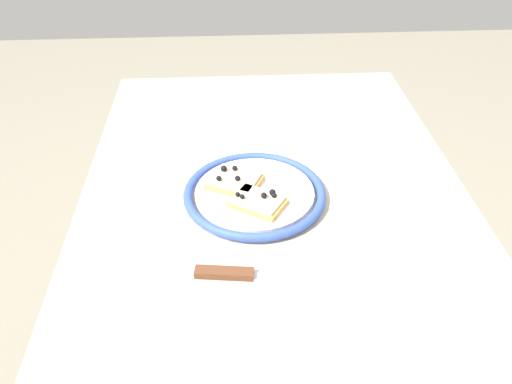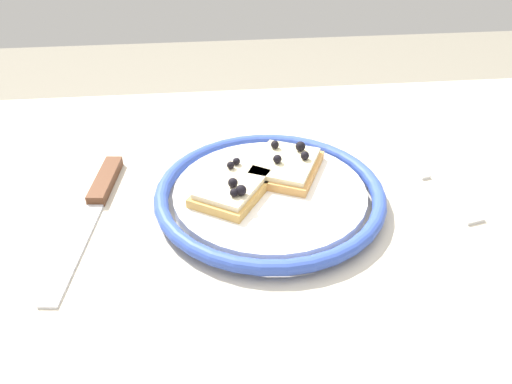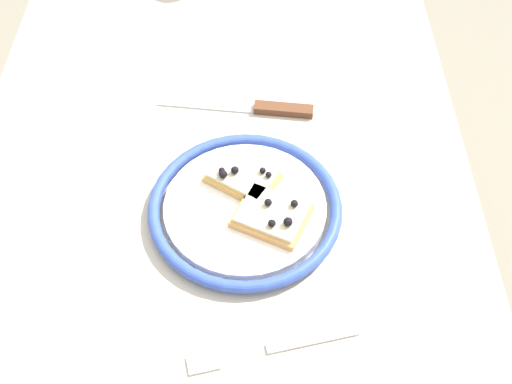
{
  "view_description": "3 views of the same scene",
  "coord_description": "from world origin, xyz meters",
  "px_view_note": "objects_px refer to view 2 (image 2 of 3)",
  "views": [
    {
      "loc": [
        0.7,
        -0.08,
        1.34
      ],
      "look_at": [
        -0.02,
        -0.04,
        0.8
      ],
      "focal_mm": 36.15,
      "sensor_mm": 36.0,
      "label": 1
    },
    {
      "loc": [
        0.02,
        0.41,
        1.1
      ],
      "look_at": [
        -0.02,
        -0.02,
        0.8
      ],
      "focal_mm": 34.81,
      "sensor_mm": 36.0,
      "label": 2
    },
    {
      "loc": [
        -0.53,
        -0.05,
        1.44
      ],
      "look_at": [
        -0.04,
        -0.05,
        0.81
      ],
      "focal_mm": 43.44,
      "sensor_mm": 36.0,
      "label": 3
    }
  ],
  "objects_px": {
    "pizza_slice_near": "(237,187)",
    "knife": "(98,197)",
    "dining_table": "(238,297)",
    "pizza_slice_far": "(285,165)",
    "plate": "(270,194)",
    "fork": "(423,175)"
  },
  "relations": [
    {
      "from": "plate",
      "to": "fork",
      "type": "relative_size",
      "value": 1.29
    },
    {
      "from": "pizza_slice_near",
      "to": "pizza_slice_far",
      "type": "bearing_deg",
      "value": -146.89
    },
    {
      "from": "dining_table",
      "to": "fork",
      "type": "xyz_separation_m",
      "value": [
        -0.24,
        -0.07,
        0.11
      ]
    },
    {
      "from": "knife",
      "to": "fork",
      "type": "relative_size",
      "value": 1.2
    },
    {
      "from": "pizza_slice_near",
      "to": "fork",
      "type": "height_order",
      "value": "pizza_slice_near"
    },
    {
      "from": "dining_table",
      "to": "knife",
      "type": "height_order",
      "value": "knife"
    },
    {
      "from": "dining_table",
      "to": "fork",
      "type": "distance_m",
      "value": 0.27
    },
    {
      "from": "pizza_slice_near",
      "to": "knife",
      "type": "xyz_separation_m",
      "value": [
        0.16,
        -0.03,
        -0.02
      ]
    },
    {
      "from": "plate",
      "to": "dining_table",
      "type": "bearing_deg",
      "value": 42.64
    },
    {
      "from": "plate",
      "to": "knife",
      "type": "height_order",
      "value": "plate"
    },
    {
      "from": "pizza_slice_far",
      "to": "fork",
      "type": "xyz_separation_m",
      "value": [
        -0.17,
        0.0,
        -0.02
      ]
    },
    {
      "from": "pizza_slice_near",
      "to": "knife",
      "type": "bearing_deg",
      "value": -10.22
    },
    {
      "from": "plate",
      "to": "pizza_slice_near",
      "type": "xyz_separation_m",
      "value": [
        0.04,
        0.0,
        0.01
      ]
    },
    {
      "from": "plate",
      "to": "knife",
      "type": "xyz_separation_m",
      "value": [
        0.19,
        -0.02,
        -0.01
      ]
    },
    {
      "from": "pizza_slice_far",
      "to": "plate",
      "type": "bearing_deg",
      "value": 57.45
    },
    {
      "from": "dining_table",
      "to": "pizza_slice_near",
      "type": "distance_m",
      "value": 0.14
    },
    {
      "from": "plate",
      "to": "pizza_slice_far",
      "type": "bearing_deg",
      "value": -122.55
    },
    {
      "from": "dining_table",
      "to": "knife",
      "type": "xyz_separation_m",
      "value": [
        0.15,
        -0.06,
        0.11
      ]
    },
    {
      "from": "plate",
      "to": "fork",
      "type": "xyz_separation_m",
      "value": [
        -0.19,
        -0.03,
        -0.01
      ]
    },
    {
      "from": "plate",
      "to": "knife",
      "type": "bearing_deg",
      "value": -7.22
    },
    {
      "from": "dining_table",
      "to": "pizza_slice_near",
      "type": "height_order",
      "value": "pizza_slice_near"
    },
    {
      "from": "pizza_slice_far",
      "to": "fork",
      "type": "relative_size",
      "value": 0.56
    }
  ]
}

